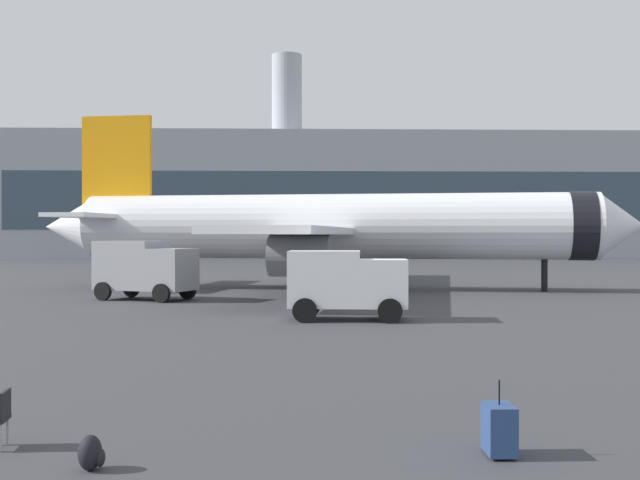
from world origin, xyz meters
The scene contains 8 objects.
airplane_at_gate centered at (2.06, 42.17, 3.66)m, with size 35.61×32.33×10.50m.
service_truck centered at (-7.42, 34.76, 1.61)m, with size 5.28×4.06×2.90m.
cargo_van centered at (1.89, 25.10, 1.45)m, with size 4.56×2.67×2.60m.
safety_cone_near centered at (-6.66, 48.30, 0.31)m, with size 0.44×0.44×0.64m.
safety_cone_mid centered at (0.94, 45.54, 0.34)m, with size 0.44×0.44×0.68m.
rolling_suitcase centered at (2.90, 6.71, 0.39)m, with size 0.41×0.65×1.10m.
traveller_backpack centered at (-2.81, 6.19, 0.23)m, with size 0.36×0.40×0.48m.
terminal_building centered at (9.92, 112.15, 8.88)m, with size 103.39×18.18×29.56m.
Camera 1 is at (-0.06, -4.67, 3.19)m, focal length 44.77 mm.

